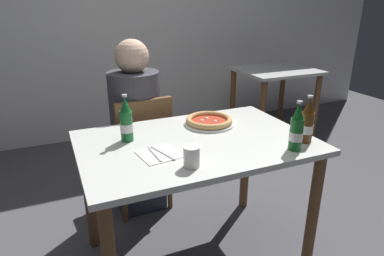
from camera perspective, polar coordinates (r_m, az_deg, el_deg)
name	(u,v)px	position (r m, az deg, el deg)	size (l,w,h in m)	color
ground_plane	(195,255)	(2.18, 0.56, -20.50)	(8.00, 8.00, 0.00)	#4C4C51
back_wall_tiled	(108,14)	(3.76, -13.87, 18.09)	(7.00, 0.10, 2.60)	white
dining_table_main	(196,160)	(1.83, 0.63, -5.34)	(1.20, 0.80, 0.75)	silver
chair_behind_table	(140,148)	(2.37, -8.68, -3.28)	(0.44, 0.44, 0.85)	brown
diner_seated	(136,132)	(2.38, -9.30, -0.61)	(0.34, 0.34, 1.21)	#2D3342
dining_table_background	(275,84)	(3.79, 13.69, 7.25)	(0.80, 0.70, 0.75)	silver
pizza_margherita_near	(209,121)	(1.99, 2.90, 1.17)	(0.29, 0.29, 0.04)	white
beer_bottle_left	(307,123)	(1.82, 18.76, 0.83)	(0.07, 0.07, 0.25)	#512D0F
beer_bottle_center	(126,122)	(1.77, -10.98, 1.05)	(0.07, 0.07, 0.25)	#196B2D
beer_bottle_right	(297,130)	(1.71, 17.14, -0.27)	(0.07, 0.07, 0.25)	#14591E
napkin_with_cutlery	(159,154)	(1.62, -5.56, -4.36)	(0.20, 0.20, 0.01)	white
paper_cup	(192,157)	(1.48, -0.06, -4.86)	(0.07, 0.07, 0.10)	white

